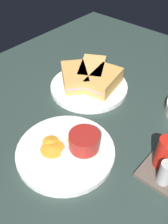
{
  "coord_description": "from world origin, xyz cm",
  "views": [
    {
      "loc": [
        49.97,
        29.52,
        49.89
      ],
      "look_at": [
        10.77,
        -4.52,
        3.0
      ],
      "focal_mm": 40.4,
      "sensor_mm": 36.0,
      "label": 1
    }
  ],
  "objects_px": {
    "sandwich_half_near": "(104,81)",
    "ramekin_dark_sauce": "(73,75)",
    "plate_chips_companion": "(65,151)",
    "sandwich_half_extra": "(75,77)",
    "ramekin_light_gravy": "(84,140)",
    "spoon_by_gravy_ramekin": "(76,135)",
    "condiment_caddy": "(163,164)",
    "sandwich_half_far": "(92,71)",
    "spoon_by_dark_ramekin": "(89,84)",
    "plate_sandwich_main": "(89,87)"
  },
  "relations": [
    {
      "from": "plate_chips_companion",
      "to": "condiment_caddy",
      "type": "bearing_deg",
      "value": 116.56
    },
    {
      "from": "sandwich_half_extra",
      "to": "ramekin_light_gravy",
      "type": "relative_size",
      "value": 1.96
    },
    {
      "from": "ramekin_dark_sauce",
      "to": "spoon_by_gravy_ramekin",
      "type": "bearing_deg",
      "value": 44.32
    },
    {
      "from": "ramekin_dark_sauce",
      "to": "ramekin_light_gravy",
      "type": "distance_m",
      "value": 0.28
    },
    {
      "from": "sandwich_half_far",
      "to": "ramekin_light_gravy",
      "type": "bearing_deg",
      "value": 36.04
    },
    {
      "from": "spoon_by_gravy_ramekin",
      "to": "sandwich_half_extra",
      "type": "bearing_deg",
      "value": -136.96
    },
    {
      "from": "sandwich_half_near",
      "to": "plate_chips_companion",
      "type": "xyz_separation_m",
      "value": [
        0.27,
        0.09,
        -0.03
      ]
    },
    {
      "from": "sandwich_half_far",
      "to": "sandwich_half_extra",
      "type": "bearing_deg",
      "value": -17.2
    },
    {
      "from": "spoon_by_dark_ramekin",
      "to": "condiment_caddy",
      "type": "relative_size",
      "value": 1.03
    },
    {
      "from": "plate_chips_companion",
      "to": "sandwich_half_far",
      "type": "bearing_deg",
      "value": -152.19
    },
    {
      "from": "sandwich_half_near",
      "to": "plate_chips_companion",
      "type": "bearing_deg",
      "value": 18.02
    },
    {
      "from": "plate_chips_companion",
      "to": "sandwich_half_near",
      "type": "bearing_deg",
      "value": -161.98
    },
    {
      "from": "plate_sandwich_main",
      "to": "ramekin_dark_sauce",
      "type": "distance_m",
      "value": 0.06
    },
    {
      "from": "sandwich_half_far",
      "to": "spoon_by_dark_ramekin",
      "type": "xyz_separation_m",
      "value": [
        0.04,
        0.02,
        -0.02
      ]
    },
    {
      "from": "plate_sandwich_main",
      "to": "spoon_by_gravy_ramekin",
      "type": "bearing_deg",
      "value": 31.38
    },
    {
      "from": "ramekin_light_gravy",
      "to": "ramekin_dark_sauce",
      "type": "bearing_deg",
      "value": -131.66
    },
    {
      "from": "spoon_by_dark_ramekin",
      "to": "plate_chips_companion",
      "type": "bearing_deg",
      "value": 27.89
    },
    {
      "from": "plate_sandwich_main",
      "to": "ramekin_light_gravy",
      "type": "distance_m",
      "value": 0.26
    },
    {
      "from": "ramekin_dark_sauce",
      "to": "condiment_caddy",
      "type": "xyz_separation_m",
      "value": [
        0.12,
        0.39,
        -0.01
      ]
    },
    {
      "from": "sandwich_half_extra",
      "to": "ramekin_dark_sauce",
      "type": "height_order",
      "value": "sandwich_half_extra"
    },
    {
      "from": "spoon_by_dark_ramekin",
      "to": "condiment_caddy",
      "type": "bearing_deg",
      "value": 67.26
    },
    {
      "from": "spoon_by_dark_ramekin",
      "to": "spoon_by_gravy_ramekin",
      "type": "relative_size",
      "value": 0.98
    },
    {
      "from": "sandwich_half_near",
      "to": "sandwich_half_far",
      "type": "height_order",
      "value": "same"
    },
    {
      "from": "condiment_caddy",
      "to": "plate_sandwich_main",
      "type": "bearing_deg",
      "value": -112.73
    },
    {
      "from": "plate_sandwich_main",
      "to": "plate_chips_companion",
      "type": "xyz_separation_m",
      "value": [
        0.24,
        0.13,
        0.0
      ]
    },
    {
      "from": "sandwich_half_far",
      "to": "condiment_caddy",
      "type": "height_order",
      "value": "condiment_caddy"
    },
    {
      "from": "sandwich_half_near",
      "to": "ramekin_dark_sauce",
      "type": "distance_m",
      "value": 0.1
    },
    {
      "from": "plate_chips_companion",
      "to": "plate_sandwich_main",
      "type": "bearing_deg",
      "value": -152.19
    },
    {
      "from": "plate_chips_companion",
      "to": "ramekin_dark_sauce",
      "type": "bearing_deg",
      "value": -141.12
    },
    {
      "from": "sandwich_half_far",
      "to": "spoon_by_dark_ramekin",
      "type": "relative_size",
      "value": 1.54
    },
    {
      "from": "sandwich_half_near",
      "to": "sandwich_half_far",
      "type": "distance_m",
      "value": 0.07
    },
    {
      "from": "sandwich_half_near",
      "to": "ramekin_dark_sauce",
      "type": "relative_size",
      "value": 2.03
    },
    {
      "from": "sandwich_half_extra",
      "to": "spoon_by_dark_ramekin",
      "type": "xyz_separation_m",
      "value": [
        -0.02,
        0.04,
        -0.02
      ]
    },
    {
      "from": "spoon_by_gravy_ramekin",
      "to": "condiment_caddy",
      "type": "relative_size",
      "value": 1.05
    },
    {
      "from": "sandwich_half_extra",
      "to": "ramekin_dark_sauce",
      "type": "xyz_separation_m",
      "value": [
        -0.0,
        -0.01,
        -0.0
      ]
    },
    {
      "from": "sandwich_half_extra",
      "to": "plate_chips_companion",
      "type": "height_order",
      "value": "sandwich_half_extra"
    },
    {
      "from": "sandwich_half_near",
      "to": "condiment_caddy",
      "type": "height_order",
      "value": "condiment_caddy"
    },
    {
      "from": "sandwich_half_extra",
      "to": "ramekin_dark_sauce",
      "type": "distance_m",
      "value": 0.01
    },
    {
      "from": "plate_chips_companion",
      "to": "sandwich_half_extra",
      "type": "bearing_deg",
      "value": -142.4
    },
    {
      "from": "ramekin_dark_sauce",
      "to": "condiment_caddy",
      "type": "bearing_deg",
      "value": 72.53
    },
    {
      "from": "ramekin_light_gravy",
      "to": "spoon_by_gravy_ramekin",
      "type": "height_order",
      "value": "ramekin_light_gravy"
    },
    {
      "from": "sandwich_half_near",
      "to": "ramekin_dark_sauce",
      "type": "bearing_deg",
      "value": -67.08
    },
    {
      "from": "spoon_by_gravy_ramekin",
      "to": "condiment_caddy",
      "type": "height_order",
      "value": "condiment_caddy"
    },
    {
      "from": "plate_chips_companion",
      "to": "spoon_by_gravy_ramekin",
      "type": "xyz_separation_m",
      "value": [
        -0.05,
        -0.01,
        0.01
      ]
    },
    {
      "from": "ramekin_dark_sauce",
      "to": "condiment_caddy",
      "type": "relative_size",
      "value": 0.74
    },
    {
      "from": "sandwich_half_extra",
      "to": "plate_chips_companion",
      "type": "relative_size",
      "value": 0.61
    },
    {
      "from": "spoon_by_gravy_ramekin",
      "to": "sandwich_half_near",
      "type": "bearing_deg",
      "value": -160.58
    },
    {
      "from": "plate_sandwich_main",
      "to": "sandwich_half_far",
      "type": "bearing_deg",
      "value": -152.2
    },
    {
      "from": "sandwich_half_far",
      "to": "ramekin_dark_sauce",
      "type": "height_order",
      "value": "sandwich_half_far"
    },
    {
      "from": "ramekin_dark_sauce",
      "to": "spoon_by_gravy_ramekin",
      "type": "relative_size",
      "value": 0.71
    }
  ]
}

